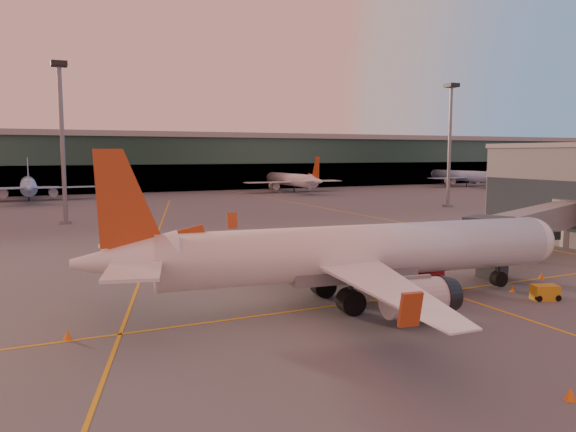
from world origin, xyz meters
name	(u,v)px	position (x,y,z in m)	size (l,w,h in m)	color
ground	(434,315)	(0.00, 0.00, 0.00)	(600.00, 600.00, 0.00)	#4C4F54
taxi_markings	(177,237)	(-7.32, 44.49, 0.01)	(100.12, 173.00, 0.01)	gold
terminal	(120,162)	(0.00, 141.79, 8.76)	(400.00, 20.00, 17.60)	#19382D
mast_west_near	(62,131)	(-20.00, 66.00, 14.86)	(2.40, 2.40, 25.60)	slate
mast_east_near	(450,136)	(55.00, 62.00, 14.86)	(2.40, 2.40, 25.60)	slate
distant_aircraft_row	(47,200)	(-21.00, 118.00, 0.00)	(290.00, 34.00, 13.00)	#8DB7EC
main_airplane	(348,254)	(-4.01, 5.16, 3.77)	(38.44, 34.74, 11.60)	white
jet_bridge	(541,223)	(23.52, 11.43, 4.01)	(27.56, 14.29, 5.78)	slate
catering_truck	(415,256)	(3.20, 6.43, 2.85)	(6.59, 3.20, 5.02)	#A61722
gpu_cart	(545,293)	(10.44, -0.41, 0.57)	(2.27, 1.76, 1.17)	#C79018
cone_nose	(541,276)	(16.22, 4.87, 0.29)	(0.47, 0.47, 0.60)	orange
cone_tail	(67,335)	(-23.78, 5.35, 0.29)	(0.48, 0.48, 0.61)	orange
cone_wing_right	(570,394)	(-3.40, -13.57, 0.30)	(0.50, 0.50, 0.63)	orange
cone_wing_left	(264,259)	(-3.29, 23.10, 0.28)	(0.46, 0.46, 0.59)	orange
cone_fwd	(512,289)	(10.11, 2.50, 0.24)	(0.39, 0.39, 0.50)	orange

